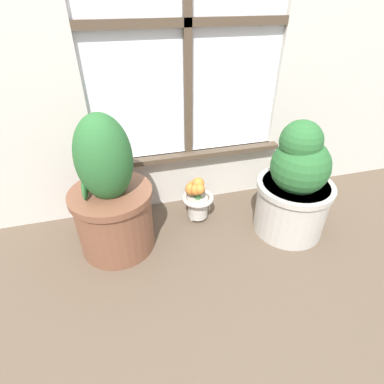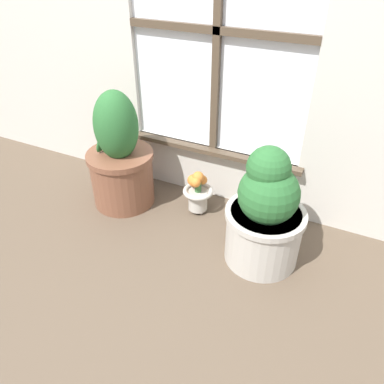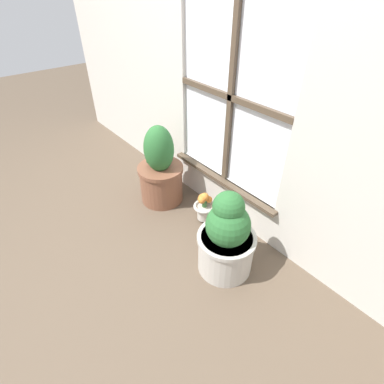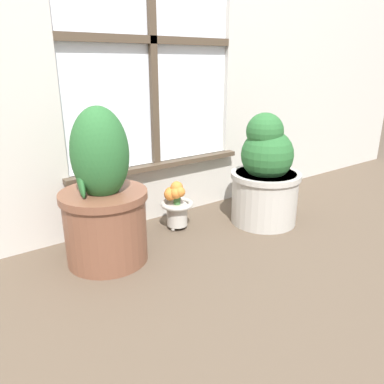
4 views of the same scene
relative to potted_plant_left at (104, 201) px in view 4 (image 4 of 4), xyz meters
The scene contains 4 objects.
ground_plane 0.60m from the potted_plant_left, 39.29° to the right, with size 10.00×10.00×0.00m, color brown.
potted_plant_left is the anchor object (origin of this frame).
potted_plant_right 0.83m from the potted_plant_left, ahead, with size 0.35×0.35×0.57m.
flower_vase 0.44m from the potted_plant_left, 12.94° to the left, with size 0.16×0.16×0.25m.
Camera 4 is at (-0.95, -1.01, 0.79)m, focal length 35.00 mm.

